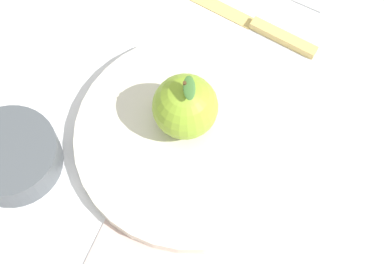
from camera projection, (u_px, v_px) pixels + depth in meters
ground_plane at (194, 120)px, 0.66m from camera, size 2.40×2.40×0.00m
dinner_plate at (192, 136)px, 0.64m from camera, size 0.26×0.26×0.02m
apple at (182, 104)px, 0.61m from camera, size 0.07×0.07×0.09m
side_bowl at (11, 155)px, 0.62m from camera, size 0.10×0.10×0.04m
knife at (251, 22)px, 0.71m from camera, size 0.22×0.05×0.01m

